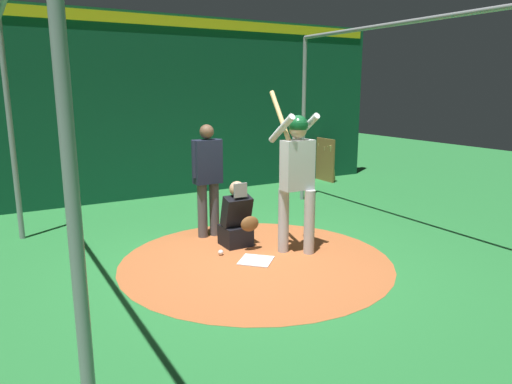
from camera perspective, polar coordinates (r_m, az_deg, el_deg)
name	(u,v)px	position (r m, az deg, el deg)	size (l,w,h in m)	color
ground_plane	(256,261)	(6.43, 0.00, -8.29)	(27.28, 27.28, 0.00)	#287A38
dirt_circle	(256,261)	(6.43, 0.00, -8.27)	(3.62, 3.62, 0.01)	#B76033
home_plate	(256,260)	(6.43, 0.00, -8.19)	(0.42, 0.42, 0.01)	white
batter	(297,170)	(6.49, 4.89, 2.70)	(0.68, 0.49, 2.23)	#B3B3B7
catcher	(237,221)	(6.92, -2.27, -3.47)	(0.58, 0.40, 0.97)	black
umpire	(208,174)	(7.28, -5.82, 2.10)	(0.22, 0.49, 1.74)	#4C4C51
back_wall	(148,107)	(10.13, -12.86, 9.87)	(0.22, 11.28, 3.73)	#0F472D
cage_frame	(256,91)	(6.02, 0.00, 12.01)	(5.39, 5.34, 3.25)	gray
bat_rack	(321,160)	(12.06, 7.80, 3.81)	(1.06, 0.21, 1.05)	olive
baseball_0	(221,252)	(6.65, -4.24, -7.23)	(0.07, 0.07, 0.07)	white
baseball_1	(247,236)	(7.32, -1.11, -5.34)	(0.07, 0.07, 0.07)	white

